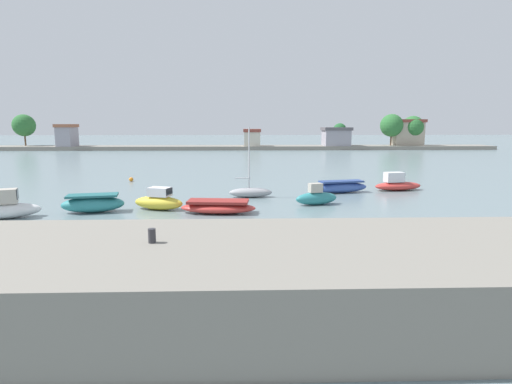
{
  "coord_description": "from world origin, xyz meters",
  "views": [
    {
      "loc": [
        4.5,
        -19.79,
        6.03
      ],
      "look_at": [
        5.56,
        13.36,
        0.53
      ],
      "focal_mm": 29.08,
      "sensor_mm": 36.0,
      "label": 1
    }
  ],
  "objects_px": {
    "mooring_buoy_2": "(110,227)",
    "moored_boat_7": "(397,184)",
    "moored_boat_0": "(5,209)",
    "mooring_buoy_1": "(131,179)",
    "mooring_bollard": "(152,236)",
    "moored_boat_2": "(159,201)",
    "moored_boat_1": "(93,204)",
    "moored_boat_3": "(218,207)",
    "moored_boat_6": "(341,187)",
    "moored_boat_4": "(251,192)",
    "moored_boat_5": "(316,197)"
  },
  "relations": [
    {
      "from": "moored_boat_0",
      "to": "moored_boat_6",
      "type": "relative_size",
      "value": 0.89
    },
    {
      "from": "moored_boat_0",
      "to": "moored_boat_1",
      "type": "bearing_deg",
      "value": -2.01
    },
    {
      "from": "mooring_buoy_2",
      "to": "moored_boat_7",
      "type": "bearing_deg",
      "value": 32.28
    },
    {
      "from": "mooring_buoy_1",
      "to": "moored_boat_3",
      "type": "bearing_deg",
      "value": -57.7
    },
    {
      "from": "moored_boat_0",
      "to": "mooring_buoy_1",
      "type": "height_order",
      "value": "moored_boat_0"
    },
    {
      "from": "mooring_bollard",
      "to": "moored_boat_7",
      "type": "distance_m",
      "value": 29.58
    },
    {
      "from": "moored_boat_6",
      "to": "mooring_buoy_1",
      "type": "xyz_separation_m",
      "value": [
        -20.39,
        7.8,
        -0.29
      ]
    },
    {
      "from": "mooring_bollard",
      "to": "moored_boat_6",
      "type": "height_order",
      "value": "mooring_bollard"
    },
    {
      "from": "moored_boat_3",
      "to": "moored_boat_2",
      "type": "bearing_deg",
      "value": 167.92
    },
    {
      "from": "moored_boat_6",
      "to": "mooring_buoy_2",
      "type": "relative_size",
      "value": 12.58
    },
    {
      "from": "moored_boat_3",
      "to": "mooring_bollard",
      "type": "bearing_deg",
      "value": -89.37
    },
    {
      "from": "moored_boat_1",
      "to": "moored_boat_4",
      "type": "bearing_deg",
      "value": 15.78
    },
    {
      "from": "mooring_bollard",
      "to": "mooring_buoy_2",
      "type": "distance_m",
      "value": 11.77
    },
    {
      "from": "moored_boat_7",
      "to": "mooring_buoy_2",
      "type": "bearing_deg",
      "value": -156.4
    },
    {
      "from": "moored_boat_0",
      "to": "mooring_buoy_1",
      "type": "xyz_separation_m",
      "value": [
        3.51,
        17.09,
        -0.43
      ]
    },
    {
      "from": "mooring_bollard",
      "to": "moored_boat_0",
      "type": "bearing_deg",
      "value": 131.98
    },
    {
      "from": "moored_boat_6",
      "to": "mooring_buoy_2",
      "type": "distance_m",
      "value": 20.49
    },
    {
      "from": "moored_boat_2",
      "to": "mooring_buoy_1",
      "type": "relative_size",
      "value": 8.95
    },
    {
      "from": "moored_boat_6",
      "to": "mooring_buoy_1",
      "type": "height_order",
      "value": "moored_boat_6"
    },
    {
      "from": "moored_boat_0",
      "to": "mooring_buoy_2",
      "type": "bearing_deg",
      "value": -44.34
    },
    {
      "from": "mooring_bollard",
      "to": "moored_boat_7",
      "type": "xyz_separation_m",
      "value": [
        16.92,
        24.19,
        -1.99
      ]
    },
    {
      "from": "moored_boat_0",
      "to": "moored_boat_1",
      "type": "height_order",
      "value": "moored_boat_0"
    },
    {
      "from": "moored_boat_4",
      "to": "moored_boat_5",
      "type": "distance_m",
      "value": 5.9
    },
    {
      "from": "moored_boat_3",
      "to": "moored_boat_7",
      "type": "relative_size",
      "value": 1.14
    },
    {
      "from": "mooring_bollard",
      "to": "moored_boat_2",
      "type": "xyz_separation_m",
      "value": [
        -3.09,
        16.28,
        -1.94
      ]
    },
    {
      "from": "mooring_bollard",
      "to": "moored_boat_2",
      "type": "height_order",
      "value": "mooring_bollard"
    },
    {
      "from": "moored_boat_7",
      "to": "mooring_buoy_2",
      "type": "height_order",
      "value": "moored_boat_7"
    },
    {
      "from": "moored_boat_2",
      "to": "moored_boat_7",
      "type": "height_order",
      "value": "moored_boat_7"
    },
    {
      "from": "moored_boat_2",
      "to": "moored_boat_6",
      "type": "distance_m",
      "value": 16.09
    },
    {
      "from": "moored_boat_3",
      "to": "mooring_buoy_2",
      "type": "xyz_separation_m",
      "value": [
        -5.88,
        -4.43,
        -0.22
      ]
    },
    {
      "from": "moored_boat_0",
      "to": "moored_boat_5",
      "type": "distance_m",
      "value": 21.11
    },
    {
      "from": "moored_boat_0",
      "to": "moored_boat_7",
      "type": "relative_size",
      "value": 0.97
    },
    {
      "from": "moored_boat_0",
      "to": "moored_boat_7",
      "type": "distance_m",
      "value": 31.1
    },
    {
      "from": "moored_boat_3",
      "to": "mooring_buoy_1",
      "type": "distance_m",
      "value": 18.82
    },
    {
      "from": "moored_boat_6",
      "to": "mooring_buoy_2",
      "type": "bearing_deg",
      "value": -153.95
    },
    {
      "from": "moored_boat_2",
      "to": "mooring_buoy_2",
      "type": "xyz_separation_m",
      "value": [
        -1.62,
        -5.75,
        -0.41
      ]
    },
    {
      "from": "moored_boat_4",
      "to": "mooring_bollard",
      "type": "bearing_deg",
      "value": -100.73
    },
    {
      "from": "mooring_buoy_2",
      "to": "moored_boat_1",
      "type": "bearing_deg",
      "value": 118.54
    },
    {
      "from": "moored_boat_4",
      "to": "moored_boat_7",
      "type": "height_order",
      "value": "moored_boat_4"
    },
    {
      "from": "moored_boat_2",
      "to": "moored_boat_3",
      "type": "xyz_separation_m",
      "value": [
        4.26,
        -1.32,
        -0.19
      ]
    },
    {
      "from": "moored_boat_0",
      "to": "moored_boat_2",
      "type": "relative_size",
      "value": 1.14
    },
    {
      "from": "moored_boat_4",
      "to": "mooring_buoy_2",
      "type": "bearing_deg",
      "value": -129.31
    },
    {
      "from": "moored_boat_2",
      "to": "moored_boat_6",
      "type": "height_order",
      "value": "moored_boat_2"
    },
    {
      "from": "moored_boat_1",
      "to": "moored_boat_2",
      "type": "xyz_separation_m",
      "value": [
        4.33,
        0.75,
        0.01
      ]
    },
    {
      "from": "moored_boat_3",
      "to": "mooring_buoy_1",
      "type": "height_order",
      "value": "moored_boat_3"
    },
    {
      "from": "moored_boat_2",
      "to": "moored_boat_4",
      "type": "xyz_separation_m",
      "value": [
        6.58,
        4.74,
        -0.17
      ]
    },
    {
      "from": "mooring_bollard",
      "to": "moored_boat_0",
      "type": "relative_size",
      "value": 0.1
    },
    {
      "from": "moored_boat_7",
      "to": "mooring_buoy_1",
      "type": "relative_size",
      "value": 10.53
    },
    {
      "from": "moored_boat_3",
      "to": "moored_boat_6",
      "type": "bearing_deg",
      "value": 43.22
    },
    {
      "from": "moored_boat_2",
      "to": "mooring_buoy_1",
      "type": "height_order",
      "value": "moored_boat_2"
    }
  ]
}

